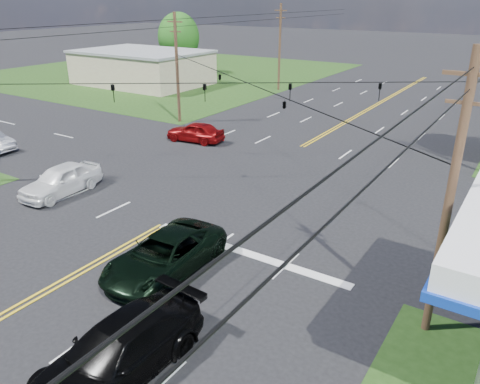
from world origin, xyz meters
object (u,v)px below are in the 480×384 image
Objects in this scene: pole_nw at (177,67)px; retail_nw at (142,68)px; pole_left_far at (280,46)px; pickup_white at (61,180)px; suv_black at (118,351)px; pole_se at (449,200)px; pickup_dkgreen at (165,255)px; tree_far_l at (179,37)px.

retail_nw is at bearing 142.59° from pole_nw.
pickup_white is (5.26, -36.00, -4.31)m from pole_left_far.
pickup_white is at bearing 151.34° from suv_black.
pole_se is 1.60× the size of pickup_dkgreen.
pole_left_far is at bearing 90.00° from pole_nw.
retail_nw is 3.17× the size of pickup_white.
pole_nw is 19.00m from pole_left_far.
retail_nw is 10.69m from tree_far_l.
pole_left_far is 1.98× the size of pickup_white.
pole_se reaches higher than pickup_dkgreen.
pickup_white is (5.26, -17.00, -4.06)m from pole_nw.
pickup_dkgreen is (16.00, -39.14, -4.34)m from pole_left_far.
pickup_white is (24.26, -40.00, -4.33)m from tree_far_l.
pickup_white is (-13.41, 8.26, -0.01)m from suv_black.
pickup_dkgreen is (16.00, -20.14, -4.09)m from pole_nw.
pickup_white reaches higher than pickup_dkgreen.
pole_left_far is at bearing 94.96° from pickup_white.
pole_nw is 0.95× the size of pole_left_far.
pole_nw is 29.83m from tree_far_l.
retail_nw is 21.60m from pole_nw.
pole_se is at bearing 47.71° from suv_black.
suv_black is (37.68, -48.26, -4.32)m from tree_far_l.
pickup_dkgreen is at bearing 120.57° from suv_black.
pole_nw is at bearing -37.41° from retail_nw.
pole_left_far reaches higher than retail_nw.
pickup_dkgreen is (35.00, -43.14, -4.37)m from tree_far_l.
tree_far_l reaches higher than pickup_white.
pole_left_far reaches higher than pole_se.
pole_left_far is at bearing 110.13° from pickup_dkgreen.
tree_far_l is at bearing 130.94° from suv_black.
suv_black reaches higher than pickup_dkgreen.
suv_black is at bearing -52.02° from tree_far_l.
pole_se is 60.88m from tree_far_l.
pole_nw is at bearing 145.30° from pole_se.
suv_black is at bearing -53.52° from pole_nw.
pickup_dkgreen is at bearing -67.77° from pole_left_far.
suv_black is 15.75m from pickup_white.
pole_nw is (17.00, -13.00, 2.92)m from retail_nw.
pole_nw is 1.09× the size of tree_far_l.
pole_se is at bearing -35.79° from retail_nw.
tree_far_l is at bearing 126.95° from pickup_dkgreen.
suv_black is (18.68, -25.26, -4.05)m from pole_nw.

